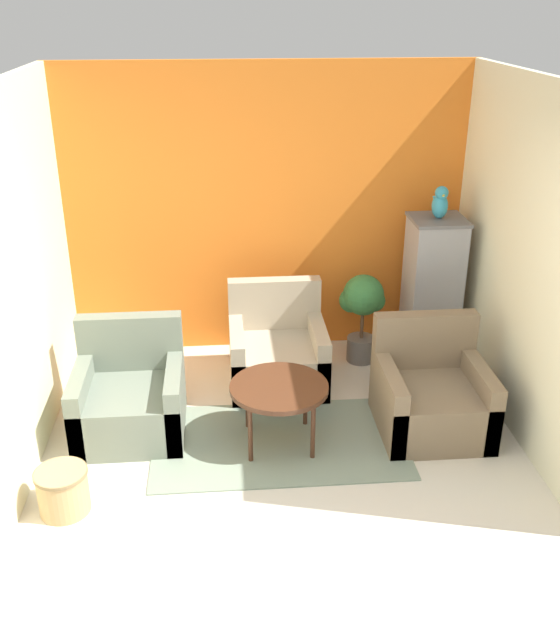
{
  "coord_description": "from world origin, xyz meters",
  "views": [
    {
      "loc": [
        -0.43,
        -3.41,
        3.21
      ],
      "look_at": [
        0.0,
        1.51,
        0.95
      ],
      "focal_mm": 40.0,
      "sensor_mm": 36.0,
      "label": 1
    }
  ],
  "objects_px": {
    "coffee_table": "(279,390)",
    "armchair_middle": "(277,354)",
    "birdcage": "(432,291)",
    "wicker_basket": "(63,490)",
    "armchair_right": "(431,397)",
    "parrot": "(440,203)",
    "armchair_left": "(130,399)",
    "potted_plant": "(362,306)"
  },
  "relations": [
    {
      "from": "armchair_left",
      "to": "wicker_basket",
      "type": "bearing_deg",
      "value": -110.34
    },
    {
      "from": "coffee_table",
      "to": "potted_plant",
      "type": "bearing_deg",
      "value": 55.9
    },
    {
      "from": "birdcage",
      "to": "armchair_right",
      "type": "bearing_deg",
      "value": -104.37
    },
    {
      "from": "armchair_middle",
      "to": "wicker_basket",
      "type": "distance_m",
      "value": 2.3
    },
    {
      "from": "parrot",
      "to": "wicker_basket",
      "type": "distance_m",
      "value": 3.87
    },
    {
      "from": "armchair_right",
      "to": "birdcage",
      "type": "height_order",
      "value": "birdcage"
    },
    {
      "from": "coffee_table",
      "to": "armchair_left",
      "type": "bearing_deg",
      "value": 165.91
    },
    {
      "from": "armchair_right",
      "to": "wicker_basket",
      "type": "distance_m",
      "value": 2.86
    },
    {
      "from": "armchair_right",
      "to": "parrot",
      "type": "relative_size",
      "value": 2.94
    },
    {
      "from": "armchair_right",
      "to": "birdcage",
      "type": "distance_m",
      "value": 1.27
    },
    {
      "from": "armchair_middle",
      "to": "potted_plant",
      "type": "relative_size",
      "value": 1.01
    },
    {
      "from": "armchair_left",
      "to": "wicker_basket",
      "type": "distance_m",
      "value": 1.04
    },
    {
      "from": "armchair_middle",
      "to": "birdcage",
      "type": "height_order",
      "value": "birdcage"
    },
    {
      "from": "birdcage",
      "to": "wicker_basket",
      "type": "relative_size",
      "value": 3.93
    },
    {
      "from": "coffee_table",
      "to": "armchair_left",
      "type": "relative_size",
      "value": 0.86
    },
    {
      "from": "coffee_table",
      "to": "birdcage",
      "type": "xyz_separation_m",
      "value": [
        1.53,
        1.28,
        0.24
      ]
    },
    {
      "from": "coffee_table",
      "to": "potted_plant",
      "type": "relative_size",
      "value": 0.87
    },
    {
      "from": "potted_plant",
      "to": "wicker_basket",
      "type": "height_order",
      "value": "potted_plant"
    },
    {
      "from": "coffee_table",
      "to": "armchair_right",
      "type": "relative_size",
      "value": 0.86
    },
    {
      "from": "coffee_table",
      "to": "armchair_middle",
      "type": "bearing_deg",
      "value": 86.08
    },
    {
      "from": "armchair_middle",
      "to": "wicker_basket",
      "type": "height_order",
      "value": "armchair_middle"
    },
    {
      "from": "armchair_left",
      "to": "parrot",
      "type": "distance_m",
      "value": 3.13
    },
    {
      "from": "birdcage",
      "to": "armchair_middle",
      "type": "bearing_deg",
      "value": -168.32
    },
    {
      "from": "armchair_left",
      "to": "parrot",
      "type": "bearing_deg",
      "value": 20.24
    },
    {
      "from": "coffee_table",
      "to": "armchair_right",
      "type": "distance_m",
      "value": 1.25
    },
    {
      "from": "armchair_left",
      "to": "birdcage",
      "type": "distance_m",
      "value": 2.89
    },
    {
      "from": "coffee_table",
      "to": "armchair_right",
      "type": "height_order",
      "value": "armchair_right"
    },
    {
      "from": "armchair_right",
      "to": "parrot",
      "type": "distance_m",
      "value": 1.74
    },
    {
      "from": "birdcage",
      "to": "potted_plant",
      "type": "xyz_separation_m",
      "value": [
        -0.63,
        0.04,
        -0.14
      ]
    },
    {
      "from": "armchair_left",
      "to": "wicker_basket",
      "type": "height_order",
      "value": "armchair_left"
    },
    {
      "from": "armchair_left",
      "to": "potted_plant",
      "type": "height_order",
      "value": "armchair_left"
    },
    {
      "from": "coffee_table",
      "to": "armchair_middle",
      "type": "distance_m",
      "value": 1.0
    },
    {
      "from": "wicker_basket",
      "to": "armchair_middle",
      "type": "bearing_deg",
      "value": 46.2
    },
    {
      "from": "parrot",
      "to": "potted_plant",
      "type": "height_order",
      "value": "parrot"
    },
    {
      "from": "armchair_right",
      "to": "birdcage",
      "type": "xyz_separation_m",
      "value": [
        0.3,
        1.16,
        0.43
      ]
    },
    {
      "from": "armchair_middle",
      "to": "wicker_basket",
      "type": "bearing_deg",
      "value": -133.8
    },
    {
      "from": "armchair_left",
      "to": "parrot",
      "type": "relative_size",
      "value": 2.94
    },
    {
      "from": "armchair_right",
      "to": "armchair_middle",
      "type": "height_order",
      "value": "same"
    },
    {
      "from": "armchair_right",
      "to": "potted_plant",
      "type": "xyz_separation_m",
      "value": [
        -0.34,
        1.2,
        0.28
      ]
    },
    {
      "from": "armchair_right",
      "to": "parrot",
      "type": "bearing_deg",
      "value": 75.66
    },
    {
      "from": "wicker_basket",
      "to": "parrot",
      "type": "bearing_deg",
      "value": 32.75
    },
    {
      "from": "armchair_middle",
      "to": "wicker_basket",
      "type": "xyz_separation_m",
      "value": [
        -1.59,
        -1.66,
        -0.11
      ]
    }
  ]
}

